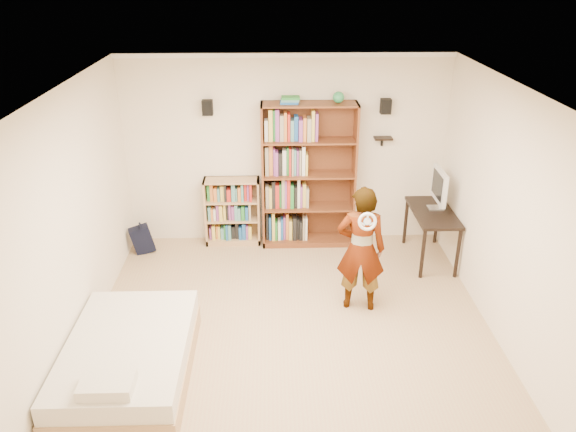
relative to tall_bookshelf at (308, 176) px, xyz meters
name	(u,v)px	position (x,y,z in m)	size (l,w,h in m)	color
ground	(292,338)	(-0.31, -2.31, -1.04)	(4.50, 5.00, 0.01)	tan
room_shell	(292,191)	(-0.31, -2.31, 0.73)	(4.52, 5.02, 2.71)	#F2E4CF
crown_molding	(293,97)	(-0.31, -2.31, 1.63)	(4.50, 5.00, 0.06)	white
speaker_left	(207,108)	(-1.36, 0.09, 0.96)	(0.14, 0.12, 0.20)	black
speaker_right	(386,106)	(1.04, 0.09, 0.96)	(0.14, 0.12, 0.20)	black
wall_shelf	(383,138)	(1.04, 0.10, 0.51)	(0.25, 0.16, 0.03)	black
tall_bookshelf	(308,176)	(0.00, 0.00, 0.00)	(1.31, 0.38, 2.07)	brown
low_bookshelf	(233,211)	(-1.09, 0.04, -0.54)	(0.79, 0.30, 0.98)	tan
computer_desk	(430,235)	(1.65, -0.56, -0.67)	(0.53, 1.07, 0.73)	black
imac	(437,190)	(1.70, -0.47, -0.03)	(0.11, 0.55, 0.55)	silver
daybed	(128,354)	(-1.95, -2.87, -0.77)	(1.19, 1.83, 0.54)	white
person	(361,249)	(0.50, -1.69, -0.26)	(0.56, 0.37, 1.54)	black
wii_wheel	(367,222)	(0.50, -1.98, 0.22)	(0.20, 0.20, 0.04)	silver
navy_bag	(142,239)	(-2.36, -0.24, -0.83)	(0.31, 0.20, 0.41)	black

